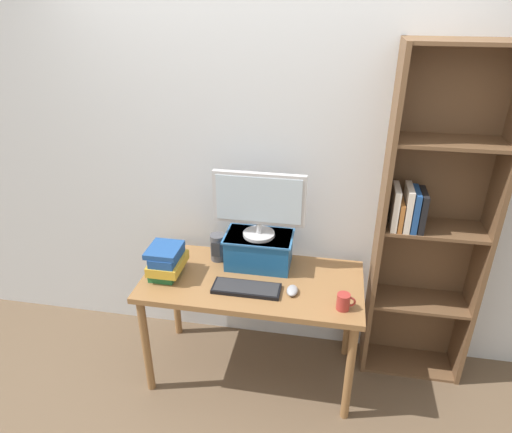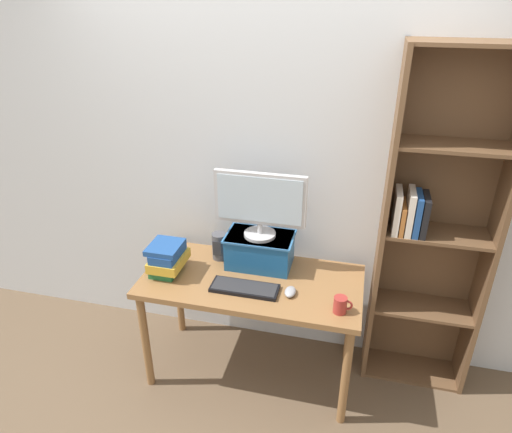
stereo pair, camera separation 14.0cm
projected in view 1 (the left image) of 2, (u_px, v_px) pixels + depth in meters
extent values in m
plane|color=brown|center=(253.00, 369.00, 3.09)|extent=(12.00, 12.00, 0.00)
cube|color=silver|center=(264.00, 167.00, 2.88)|extent=(7.00, 0.08, 2.60)
cube|color=olive|center=(252.00, 281.00, 2.77)|extent=(1.33, 0.64, 0.04)
cylinder|color=olive|center=(146.00, 346.00, 2.80)|extent=(0.05, 0.05, 0.70)
cylinder|color=olive|center=(349.00, 373.00, 2.60)|extent=(0.05, 0.05, 0.70)
cylinder|color=olive|center=(175.00, 294.00, 3.27)|extent=(0.05, 0.05, 0.70)
cylinder|color=olive|center=(349.00, 313.00, 3.07)|extent=(0.05, 0.05, 0.70)
cube|color=brown|center=(380.00, 225.00, 2.72)|extent=(0.03, 0.28, 2.09)
cube|color=brown|center=(488.00, 234.00, 2.62)|extent=(0.03, 0.28, 2.09)
cube|color=brown|center=(429.00, 219.00, 2.79)|extent=(0.63, 0.01, 2.09)
cube|color=brown|center=(407.00, 362.00, 3.14)|extent=(0.57, 0.27, 0.02)
cube|color=brown|center=(419.00, 301.00, 2.90)|extent=(0.57, 0.27, 0.02)
cube|color=brown|center=(433.00, 228.00, 2.67)|extent=(0.57, 0.27, 0.02)
cube|color=brown|center=(451.00, 142.00, 2.43)|extent=(0.57, 0.27, 0.02)
cube|color=brown|center=(471.00, 41.00, 2.20)|extent=(0.57, 0.27, 0.02)
cube|color=silver|center=(395.00, 207.00, 2.62)|extent=(0.03, 0.20, 0.25)
cube|color=#AD662D|center=(400.00, 213.00, 2.63)|extent=(0.02, 0.20, 0.17)
cube|color=silver|center=(407.00, 207.00, 2.61)|extent=(0.03, 0.20, 0.25)
cube|color=navy|center=(414.00, 209.00, 2.60)|extent=(0.03, 0.20, 0.24)
cube|color=black|center=(421.00, 210.00, 2.60)|extent=(0.03, 0.20, 0.23)
cube|color=#195189|center=(259.00, 250.00, 2.86)|extent=(0.40, 0.25, 0.21)
cube|color=#2D669E|center=(259.00, 236.00, 2.81)|extent=(0.42, 0.26, 0.01)
cylinder|color=#B7B7BA|center=(259.00, 234.00, 2.81)|extent=(0.20, 0.20, 0.02)
cylinder|color=#B7B7BA|center=(259.00, 228.00, 2.79)|extent=(0.03, 0.03, 0.07)
cube|color=#B7B7BA|center=(259.00, 199.00, 2.70)|extent=(0.56, 0.04, 0.33)
cube|color=silver|center=(258.00, 200.00, 2.68)|extent=(0.51, 0.00, 0.29)
cube|color=black|center=(246.00, 289.00, 2.65)|extent=(0.40, 0.15, 0.02)
cube|color=#28282B|center=(246.00, 287.00, 2.65)|extent=(0.37, 0.13, 0.00)
ellipsoid|color=#99999E|center=(292.00, 290.00, 2.63)|extent=(0.06, 0.10, 0.04)
cube|color=#236B38|center=(166.00, 271.00, 2.79)|extent=(0.15, 0.20, 0.05)
cube|color=gold|center=(168.00, 263.00, 2.77)|extent=(0.19, 0.26, 0.06)
cube|color=navy|center=(167.00, 255.00, 2.74)|extent=(0.15, 0.24, 0.06)
cube|color=navy|center=(164.00, 250.00, 2.71)|extent=(0.19, 0.21, 0.03)
cylinder|color=#9E2D28|center=(343.00, 302.00, 2.49)|extent=(0.07, 0.07, 0.10)
torus|color=#9E2D28|center=(350.00, 302.00, 2.48)|extent=(0.06, 0.01, 0.06)
cylinder|color=#4C4C51|center=(218.00, 247.00, 2.92)|extent=(0.09, 0.09, 0.18)
cube|color=#2D2D30|center=(216.00, 250.00, 2.87)|extent=(0.06, 0.00, 0.10)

